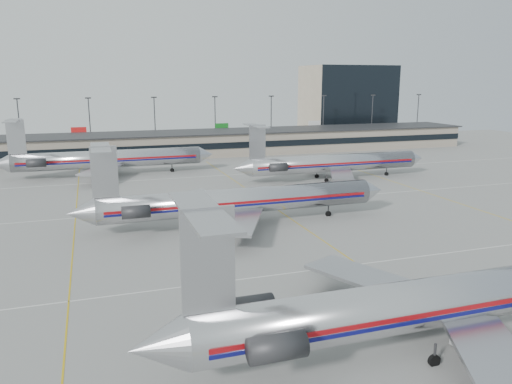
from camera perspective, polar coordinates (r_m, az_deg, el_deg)
name	(u,v)px	position (r m, az deg, el deg)	size (l,w,h in m)	color
ground	(413,302)	(48.97, 17.51, -11.86)	(260.00, 260.00, 0.00)	gray
apron_markings	(358,264)	(56.67, 11.59, -8.10)	(160.00, 0.15, 0.02)	silver
terminal	(196,143)	(137.39, -6.91, 5.57)	(162.00, 17.00, 6.25)	gray
light_mast_row	(186,119)	(150.57, -8.05, 8.22)	(163.60, 0.40, 15.28)	#38383D
distant_building	(347,101)	(186.49, 10.33, 10.17)	(30.00, 20.00, 25.00)	tan
jet_foreground	(439,300)	(40.89, 20.22, -11.56)	(47.40, 27.91, 12.41)	silver
jet_second_row	(234,201)	(69.44, -2.49, -1.01)	(45.54, 26.81, 11.92)	silver
jet_third_row	(331,163)	(102.93, 8.52, 3.30)	(42.71, 26.27, 11.68)	silver
jet_back_row	(105,159)	(110.60, -16.88, 3.65)	(45.29, 27.86, 12.38)	silver
tug_center	(489,380)	(37.96, 25.12, -18.88)	(2.00, 1.11, 1.57)	#0A153B
belt_loader	(472,337)	(43.17, 23.44, -14.98)	(4.06, 1.77, 2.09)	gray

